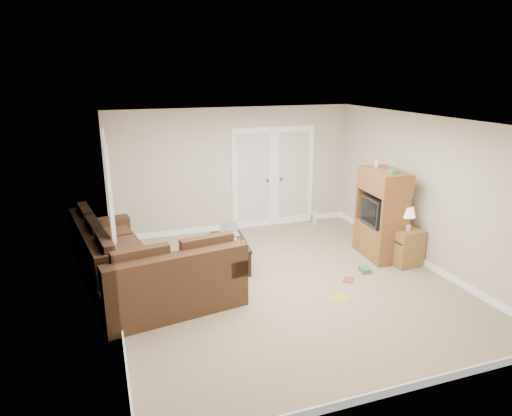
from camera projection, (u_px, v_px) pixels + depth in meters
name	position (u px, v px, depth m)	size (l,w,h in m)	color
floor	(285.00, 283.00, 7.11)	(5.50, 5.50, 0.00)	tan
ceiling	(288.00, 121.00, 6.39)	(5.00, 5.50, 0.02)	white
wall_left	(111.00, 224.00, 5.96)	(0.02, 5.50, 2.50)	beige
wall_right	(426.00, 192.00, 7.53)	(0.02, 5.50, 2.50)	beige
wall_back	(234.00, 170.00, 9.24)	(5.00, 0.02, 2.50)	beige
wall_front	(401.00, 285.00, 4.26)	(5.00, 0.02, 2.50)	beige
baseboards	(285.00, 280.00, 7.09)	(5.00, 5.50, 0.10)	white
french_doors	(274.00, 178.00, 9.53)	(1.80, 0.05, 2.13)	white
window_left	(109.00, 184.00, 6.79)	(0.05, 1.92, 1.42)	white
sectional_sofa	(138.00, 269.00, 6.76)	(2.42, 3.07, 0.91)	#462E1B
coffee_table	(230.00, 252.00, 7.70)	(0.65, 1.13, 0.73)	black
tv_armoire	(381.00, 214.00, 7.94)	(0.61, 1.01, 1.68)	brown
side_cabinet	(404.00, 243.00, 7.73)	(0.53, 0.53, 1.02)	olive
space_heater	(314.00, 218.00, 9.82)	(0.11, 0.09, 0.27)	white
floor_magazine	(341.00, 299.00, 6.61)	(0.27, 0.21, 0.01)	gold
floor_greenbox	(365.00, 270.00, 7.48)	(0.15, 0.20, 0.08)	#3B8247
floor_book	(344.00, 279.00, 7.22)	(0.15, 0.21, 0.02)	brown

